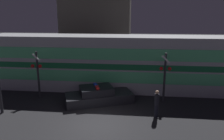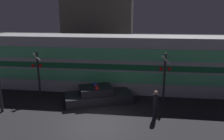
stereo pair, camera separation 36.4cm
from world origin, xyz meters
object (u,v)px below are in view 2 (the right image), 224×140
Objects in this scene: train at (124,63)px; pedestrian at (155,104)px; police_car at (98,96)px; crossing_signal_near at (165,75)px.

pedestrian is at bearing -65.46° from train.
train is at bearing 114.54° from pedestrian.
train is 4.39× the size of police_car.
pedestrian is (3.87, -1.94, 0.41)m from police_car.
pedestrian is (2.32, -5.08, -1.32)m from train.
pedestrian is at bearing -48.29° from police_car.
police_car is 4.88m from crossing_signal_near.
crossing_signal_near is (4.60, 0.58, 1.52)m from police_car.
police_car is 1.43× the size of crossing_signal_near.
train is 12.84× the size of pedestrian.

